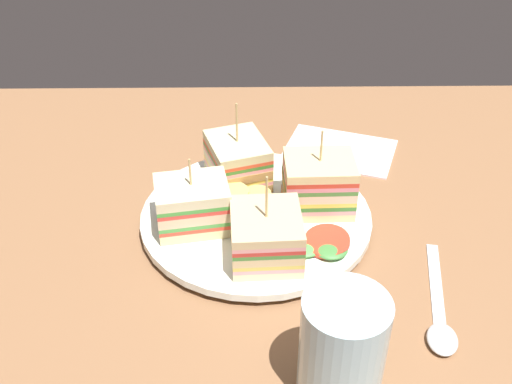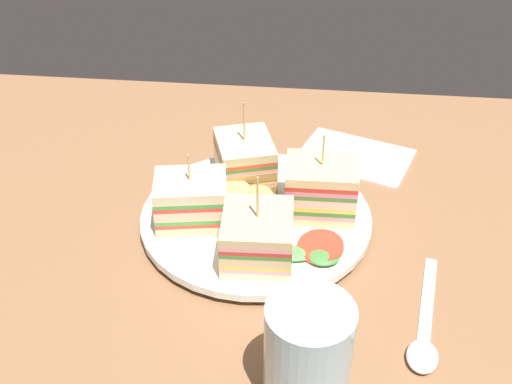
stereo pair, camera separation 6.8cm
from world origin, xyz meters
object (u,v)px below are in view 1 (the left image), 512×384
Objects in this scene: napkin at (340,149)px; drinking_glass at (341,355)px; sandwich_wedge_0 at (266,236)px; spoon at (441,324)px; sandwich_wedge_3 at (193,205)px; chip_pile at (245,197)px; sandwich_wedge_2 at (238,161)px; plate at (256,218)px; sandwich_wedge_1 at (318,184)px.

napkin is 1.38× the size of drinking_glass.
napkin is (-10.76, -23.18, -3.94)cm from sandwich_wedge_0.
drinking_glass reaches higher than napkin.
sandwich_wedge_0 is 0.95× the size of drinking_glass.
napkin is at bearing -97.38° from drinking_glass.
spoon is at bearing 99.95° from napkin.
sandwich_wedge_3 is 6.72cm from chip_pile.
sandwich_wedge_2 is at bearing -73.52° from drinking_glass.
plate is 2.73cm from chip_pile.
plate is at bearing -0.99° from sandwich_wedge_2.
sandwich_wedge_3 reaches higher than plate.
sandwich_wedge_3 is at bearing 54.07° from sandwich_wedge_0.
sandwich_wedge_2 is 5.73cm from chip_pile.
sandwich_wedge_0 is (-0.94, 7.13, 3.20)cm from plate.
sandwich_wedge_0 is 0.61× the size of spoon.
sandwich_wedge_3 is 0.84× the size of drinking_glass.
sandwich_wedge_3 is at bearing 11.90° from sandwich_wedge_1.
spoon is at bearing -39.76° from sandwich_wedge_3.
drinking_glass is at bearing -66.84° from sandwich_wedge_3.
spoon is at bearing 22.32° from sandwich_wedge_2.
napkin is (5.60, -31.96, -0.16)cm from spoon.
chip_pile is (8.34, -0.10, -1.78)cm from sandwich_wedge_1.
chip_pile is 25.49cm from spoon.
spoon is 1.12× the size of napkin.
spoon is at bearing 137.42° from plate.
spoon is (-17.31, 15.90, -0.59)cm from plate.
sandwich_wedge_2 reaches higher than drinking_glass.
sandwich_wedge_2 reaches higher than plate.
sandwich_wedge_0 is 10.42cm from sandwich_wedge_1.
napkin is 39.46cm from drinking_glass.
sandwich_wedge_3 is at bearing -56.95° from drinking_glass.
napkin is (-18.59, -18.06, -4.12)cm from sandwich_wedge_3.
napkin is (-12.96, -14.68, -2.74)cm from chip_pile.
plate is at bearing 132.51° from chip_pile.
sandwich_wedge_0 is 16.73cm from drinking_glass.
sandwich_wedge_3 is at bearing -109.44° from spoon.
sandwich_wedge_3 is 0.61× the size of napkin.
sandwich_wedge_1 is 0.96× the size of drinking_glass.
drinking_glass reaches higher than sandwich_wedge_3.
sandwich_wedge_1 is (-7.08, -1.27, 3.77)cm from plate.
sandwich_wedge_2 is (9.20, -5.59, -0.39)cm from sandwich_wedge_1.
plate is 1.82× the size of napkin.
chip_pile is at bearing -1.98° from sandwich_wedge_1.
sandwich_wedge_2 is 1.18× the size of sandwich_wedge_3.
sandwich_wedge_1 is 14.36cm from sandwich_wedge_3.
sandwich_wedge_2 is 30.98cm from drinking_glass.
sandwich_wedge_1 is at bearing -38.93° from sandwich_wedge_0.
plate is 2.52× the size of sandwich_wedge_2.
sandwich_wedge_2 is at bearing 51.83° from sandwich_wedge_3.
sandwich_wedge_3 reaches higher than chip_pile.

